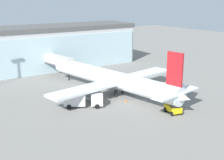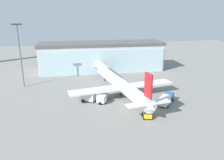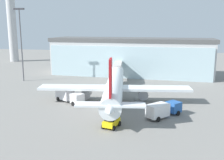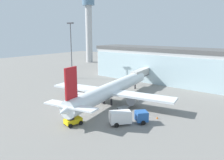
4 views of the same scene
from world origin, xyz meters
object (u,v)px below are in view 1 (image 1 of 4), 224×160
(jet_bridge, at_px, (57,61))
(airplane, at_px, (112,79))
(catering_truck, at_px, (82,100))
(baggage_cart, at_px, (140,90))
(safety_cone_nose, at_px, (126,101))
(pushback_tug, at_px, (174,108))
(safety_cone_wingtip, at_px, (169,86))
(fuel_truck, at_px, (178,89))

(jet_bridge, relative_size, airplane, 0.34)
(jet_bridge, distance_m, airplane, 20.88)
(airplane, bearing_deg, catering_truck, 100.86)
(airplane, xyz_separation_m, baggage_cart, (5.40, -2.77, -2.83))
(safety_cone_nose, bearing_deg, airplane, 81.19)
(baggage_cart, distance_m, pushback_tug, 13.20)
(jet_bridge, height_order, catering_truck, jet_bridge)
(catering_truck, relative_size, baggage_cart, 2.44)
(baggage_cart, distance_m, safety_cone_wingtip, 8.54)
(fuel_truck, distance_m, safety_cone_nose, 11.82)
(catering_truck, relative_size, safety_cone_wingtip, 13.35)
(airplane, relative_size, fuel_truck, 5.68)
(catering_truck, relative_size, pushback_tug, 2.07)
(fuel_truck, xyz_separation_m, baggage_cart, (-5.03, 6.29, -0.97))
(airplane, bearing_deg, jet_bridge, -0.39)
(airplane, xyz_separation_m, safety_cone_wingtip, (13.93, -3.20, -3.05))
(jet_bridge, distance_m, safety_cone_wingtip, 29.42)
(jet_bridge, height_order, safety_cone_wingtip, jet_bridge)
(pushback_tug, height_order, safety_cone_nose, pushback_tug)
(airplane, relative_size, safety_cone_nose, 71.40)
(jet_bridge, bearing_deg, catering_truck, 158.01)
(safety_cone_wingtip, bearing_deg, safety_cone_nose, -169.25)
(baggage_cart, xyz_separation_m, pushback_tug, (-3.08, -12.82, 0.47))
(fuel_truck, bearing_deg, airplane, 90.80)
(fuel_truck, bearing_deg, baggage_cart, 80.41)
(baggage_cart, relative_size, safety_cone_nose, 5.47)
(catering_truck, xyz_separation_m, pushback_tug, (11.67, -12.37, -0.49))
(catering_truck, bearing_deg, airplane, 51.45)
(catering_truck, height_order, pushback_tug, catering_truck)
(airplane, bearing_deg, safety_cone_nose, 163.05)
(fuel_truck, xyz_separation_m, safety_cone_wingtip, (3.50, 5.86, -1.19))
(jet_bridge, bearing_deg, baggage_cart, -167.37)
(pushback_tug, bearing_deg, catering_truck, 57.35)
(catering_truck, xyz_separation_m, baggage_cart, (14.76, 0.45, -0.97))
(catering_truck, bearing_deg, pushback_tug, -14.21)
(pushback_tug, height_order, safety_cone_wingtip, pushback_tug)
(catering_truck, distance_m, safety_cone_wingtip, 23.31)
(fuel_truck, bearing_deg, safety_cone_wingtip, 10.94)
(airplane, bearing_deg, baggage_cart, -125.29)
(jet_bridge, bearing_deg, safety_cone_wingtip, -151.65)
(fuel_truck, distance_m, baggage_cart, 8.11)
(safety_cone_nose, bearing_deg, safety_cone_wingtip, 10.75)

